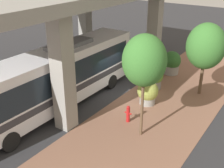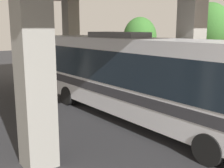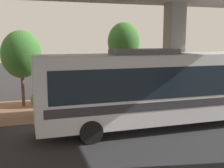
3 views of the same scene
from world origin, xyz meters
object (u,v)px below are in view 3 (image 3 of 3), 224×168
planter_back (81,98)px  street_tree_near (21,54)px  planter_middle (43,102)px  street_tree_far (124,42)px  fire_hydrant (120,99)px  bus (168,85)px

planter_back → street_tree_near: (-2.25, -3.32, 2.56)m
planter_middle → street_tree_far: bearing=110.5°
fire_hydrant → street_tree_near: street_tree_near is taller
bus → planter_middle: 6.89m
street_tree_near → street_tree_far: bearing=82.0°
bus → street_tree_near: 9.54m
planter_middle → planter_back: bearing=107.6°
bus → planter_middle: (-3.61, -5.74, -1.24)m
planter_middle → street_tree_near: size_ratio=0.34×
planter_middle → street_tree_far: street_tree_far is taller
fire_hydrant → street_tree_far: size_ratio=0.19×
bus → planter_back: size_ratio=8.01×
bus → fire_hydrant: 4.81m
street_tree_far → bus: bearing=2.6°
fire_hydrant → planter_back: 2.54m
fire_hydrant → planter_back: planter_back is taller
fire_hydrant → bus: bearing=12.0°
fire_hydrant → street_tree_near: bearing=-110.1°
planter_middle → planter_back: size_ratio=1.06×
planter_back → street_tree_far: street_tree_far is taller
bus → fire_hydrant: bus is taller
planter_back → street_tree_near: bearing=-124.2°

